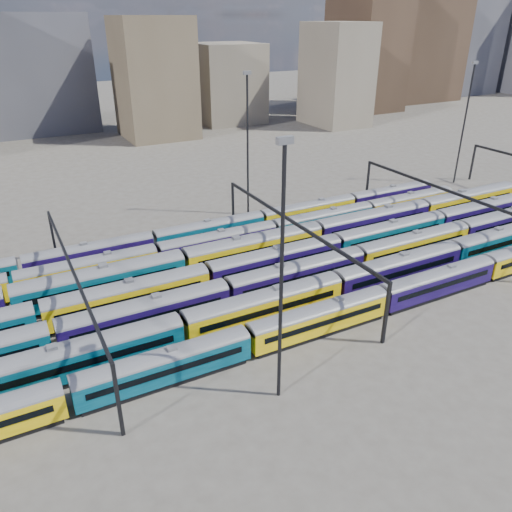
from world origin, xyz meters
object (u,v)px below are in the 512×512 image
rake_1 (265,303)px  mast_2 (282,270)px  rake_0 (382,297)px  rake_2 (297,273)px

rake_1 → mast_2: bearing=-112.5°
rake_0 → mast_2: (-18.95, -7.00, 11.55)m
rake_0 → rake_1: rake_1 is taller
rake_0 → mast_2: mast_2 is taller
rake_0 → mast_2: 23.27m
rake_2 → rake_0: bearing=-57.9°
rake_1 → mast_2: mast_2 is taller
mast_2 → rake_0: bearing=20.3°
rake_2 → mast_2: bearing=-126.7°
rake_1 → mast_2: size_ratio=4.09×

